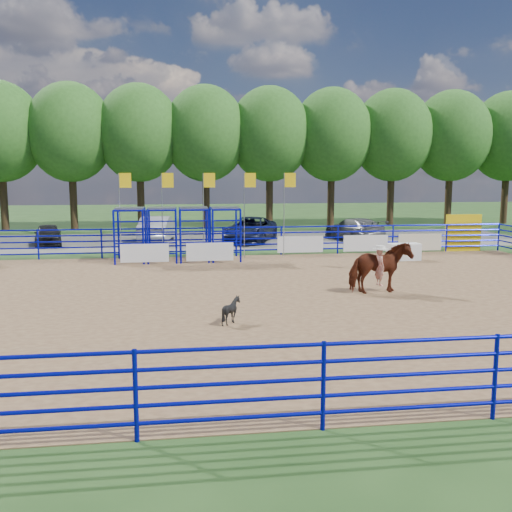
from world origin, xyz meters
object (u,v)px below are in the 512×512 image
car_c (250,229)px  announcer_table (404,252)px  car_b (158,229)px  horse_and_rider (380,266)px  calf (231,310)px  car_d (354,229)px  car_a (48,235)px

car_c → announcer_table: bearing=-32.0°
car_b → announcer_table: bearing=149.6°
horse_and_rider → calf: size_ratio=3.11×
car_b → car_d: 12.33m
announcer_table → car_d: bearing=88.2°
car_a → car_d: (18.61, 0.18, 0.07)m
calf → car_d: car_d is taller
car_c → car_d: 6.66m
announcer_table → car_d: car_d is taller
calf → car_b: size_ratio=0.16×
calf → car_c: size_ratio=0.14×
calf → car_d: size_ratio=0.16×
announcer_table → calf: 14.14m
horse_and_rider → car_d: (4.15, 15.91, -0.26)m
calf → car_b: (-2.63, 19.96, 0.41)m
horse_and_rider → calf: (-5.53, -3.34, -0.57)m
car_d → calf: bearing=46.8°
calf → car_a: bearing=16.3°
car_c → car_d: bearing=22.3°
announcer_table → calf: size_ratio=2.02×
car_b → horse_and_rider: bearing=123.7°
car_d → car_c: bearing=-15.5°
car_c → car_b: bearing=-166.9°
horse_and_rider → car_d: size_ratio=0.49×
car_b → car_c: 5.70m
announcer_table → calf: (-9.40, -10.57, -0.03)m
horse_and_rider → car_b: (-8.16, 16.61, -0.16)m
horse_and_rider → car_b: horse_and_rider is taller
horse_and_rider → car_b: bearing=116.2°
calf → car_c: car_c is taller
car_a → car_c: bearing=-11.2°
announcer_table → car_d: size_ratio=0.32×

